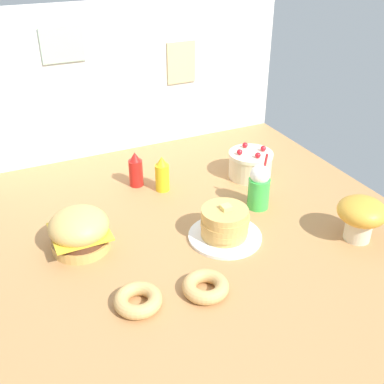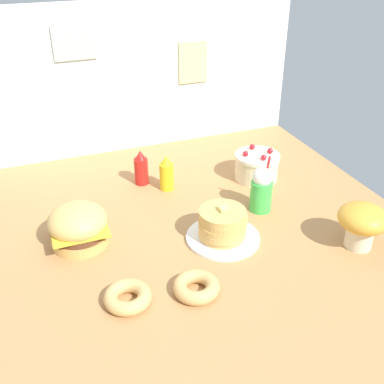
{
  "view_description": "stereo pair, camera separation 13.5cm",
  "coord_description": "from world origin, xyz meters",
  "px_view_note": "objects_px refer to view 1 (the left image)",
  "views": [
    {
      "loc": [
        -0.79,
        -1.6,
        1.24
      ],
      "look_at": [
        0.0,
        0.07,
        0.16
      ],
      "focal_mm": 43.42,
      "sensor_mm": 36.0,
      "label": 1
    },
    {
      "loc": [
        -0.66,
        -1.65,
        1.24
      ],
      "look_at": [
        0.0,
        0.07,
        0.16
      ],
      "focal_mm": 43.42,
      "sensor_mm": 36.0,
      "label": 2
    }
  ],
  "objects_px": {
    "pancake_stack": "(225,225)",
    "donut_pink_glaze": "(138,300)",
    "ketchup_bottle": "(136,170)",
    "layer_cake": "(250,164)",
    "burger": "(80,231)",
    "mustard_bottle": "(162,175)",
    "mushroom_stool": "(361,215)",
    "donut_chocolate": "(206,286)",
    "cream_soda_cup": "(259,187)"
  },
  "relations": [
    {
      "from": "donut_pink_glaze",
      "to": "donut_chocolate",
      "type": "distance_m",
      "value": 0.26
    },
    {
      "from": "cream_soda_cup",
      "to": "donut_chocolate",
      "type": "height_order",
      "value": "cream_soda_cup"
    },
    {
      "from": "burger",
      "to": "pancake_stack",
      "type": "xyz_separation_m",
      "value": [
        0.6,
        -0.21,
        -0.02
      ]
    },
    {
      "from": "mushroom_stool",
      "to": "cream_soda_cup",
      "type": "bearing_deg",
      "value": 121.54
    },
    {
      "from": "pancake_stack",
      "to": "mushroom_stool",
      "type": "distance_m",
      "value": 0.6
    },
    {
      "from": "ketchup_bottle",
      "to": "mustard_bottle",
      "type": "distance_m",
      "value": 0.15
    },
    {
      "from": "layer_cake",
      "to": "mushroom_stool",
      "type": "distance_m",
      "value": 0.73
    },
    {
      "from": "mustard_bottle",
      "to": "donut_pink_glaze",
      "type": "bearing_deg",
      "value": -118.16
    },
    {
      "from": "layer_cake",
      "to": "ketchup_bottle",
      "type": "height_order",
      "value": "ketchup_bottle"
    },
    {
      "from": "burger",
      "to": "donut_pink_glaze",
      "type": "distance_m",
      "value": 0.46
    },
    {
      "from": "layer_cake",
      "to": "mushroom_stool",
      "type": "height_order",
      "value": "mushroom_stool"
    },
    {
      "from": "cream_soda_cup",
      "to": "mushroom_stool",
      "type": "xyz_separation_m",
      "value": [
        0.26,
        -0.42,
        0.01
      ]
    },
    {
      "from": "mustard_bottle",
      "to": "mushroom_stool",
      "type": "xyz_separation_m",
      "value": [
        0.63,
        -0.78,
        0.04
      ]
    },
    {
      "from": "mustard_bottle",
      "to": "donut_chocolate",
      "type": "xyz_separation_m",
      "value": [
        -0.15,
        -0.81,
        -0.06
      ]
    },
    {
      "from": "pancake_stack",
      "to": "ketchup_bottle",
      "type": "bearing_deg",
      "value": 107.26
    },
    {
      "from": "burger",
      "to": "cream_soda_cup",
      "type": "xyz_separation_m",
      "value": [
        0.88,
        -0.04,
        0.03
      ]
    },
    {
      "from": "layer_cake",
      "to": "cream_soda_cup",
      "type": "xyz_separation_m",
      "value": [
        -0.13,
        -0.29,
        0.04
      ]
    },
    {
      "from": "layer_cake",
      "to": "donut_pink_glaze",
      "type": "xyz_separation_m",
      "value": [
        -0.91,
        -0.69,
        -0.05
      ]
    },
    {
      "from": "layer_cake",
      "to": "mustard_bottle",
      "type": "relative_size",
      "value": 1.25
    },
    {
      "from": "donut_pink_glaze",
      "to": "donut_chocolate",
      "type": "bearing_deg",
      "value": -9.01
    },
    {
      "from": "mustard_bottle",
      "to": "donut_chocolate",
      "type": "bearing_deg",
      "value": -100.51
    },
    {
      "from": "cream_soda_cup",
      "to": "donut_pink_glaze",
      "type": "relative_size",
      "value": 1.61
    },
    {
      "from": "burger",
      "to": "layer_cake",
      "type": "bearing_deg",
      "value": 13.77
    },
    {
      "from": "burger",
      "to": "ketchup_bottle",
      "type": "relative_size",
      "value": 1.33
    },
    {
      "from": "mushroom_stool",
      "to": "ketchup_bottle",
      "type": "bearing_deg",
      "value": 129.45
    },
    {
      "from": "mushroom_stool",
      "to": "pancake_stack",
      "type": "bearing_deg",
      "value": 154.21
    },
    {
      "from": "ketchup_bottle",
      "to": "donut_pink_glaze",
      "type": "bearing_deg",
      "value": -109.02
    },
    {
      "from": "donut_pink_glaze",
      "to": "mushroom_stool",
      "type": "relative_size",
      "value": 0.85
    },
    {
      "from": "pancake_stack",
      "to": "cream_soda_cup",
      "type": "height_order",
      "value": "cream_soda_cup"
    },
    {
      "from": "mustard_bottle",
      "to": "donut_pink_glaze",
      "type": "xyz_separation_m",
      "value": [
        -0.41,
        -0.76,
        -0.06
      ]
    },
    {
      "from": "pancake_stack",
      "to": "mustard_bottle",
      "type": "distance_m",
      "value": 0.53
    },
    {
      "from": "cream_soda_cup",
      "to": "mushroom_stool",
      "type": "height_order",
      "value": "cream_soda_cup"
    },
    {
      "from": "burger",
      "to": "mushroom_stool",
      "type": "height_order",
      "value": "mushroom_stool"
    },
    {
      "from": "pancake_stack",
      "to": "donut_pink_glaze",
      "type": "bearing_deg",
      "value": -154.22
    },
    {
      "from": "layer_cake",
      "to": "donut_pink_glaze",
      "type": "bearing_deg",
      "value": -142.56
    },
    {
      "from": "ketchup_bottle",
      "to": "cream_soda_cup",
      "type": "distance_m",
      "value": 0.67
    },
    {
      "from": "layer_cake",
      "to": "mustard_bottle",
      "type": "distance_m",
      "value": 0.5
    },
    {
      "from": "burger",
      "to": "mushroom_stool",
      "type": "distance_m",
      "value": 1.23
    },
    {
      "from": "burger",
      "to": "donut_chocolate",
      "type": "bearing_deg",
      "value": -53.29
    },
    {
      "from": "burger",
      "to": "mustard_bottle",
      "type": "distance_m",
      "value": 0.6
    },
    {
      "from": "ketchup_bottle",
      "to": "layer_cake",
      "type": "bearing_deg",
      "value": -16.27
    },
    {
      "from": "pancake_stack",
      "to": "cream_soda_cup",
      "type": "relative_size",
      "value": 1.13
    },
    {
      "from": "burger",
      "to": "donut_chocolate",
      "type": "xyz_separation_m",
      "value": [
        0.36,
        -0.49,
        -0.06
      ]
    },
    {
      "from": "donut_chocolate",
      "to": "mushroom_stool",
      "type": "bearing_deg",
      "value": 1.58
    },
    {
      "from": "burger",
      "to": "donut_chocolate",
      "type": "distance_m",
      "value": 0.61
    },
    {
      "from": "cream_soda_cup",
      "to": "mushroom_stool",
      "type": "distance_m",
      "value": 0.49
    },
    {
      "from": "pancake_stack",
      "to": "mushroom_stool",
      "type": "height_order",
      "value": "mushroom_stool"
    },
    {
      "from": "layer_cake",
      "to": "donut_chocolate",
      "type": "distance_m",
      "value": 0.98
    },
    {
      "from": "pancake_stack",
      "to": "mustard_bottle",
      "type": "xyz_separation_m",
      "value": [
        -0.09,
        0.52,
        0.02
      ]
    },
    {
      "from": "ketchup_bottle",
      "to": "mushroom_stool",
      "type": "relative_size",
      "value": 0.91
    }
  ]
}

